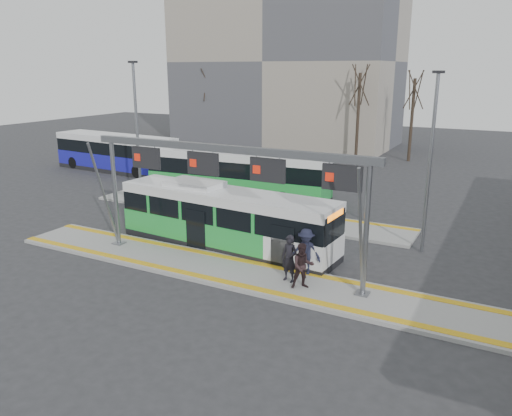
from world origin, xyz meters
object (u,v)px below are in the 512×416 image
Objects in this scene: hero_bus at (225,219)px; passenger_c at (306,252)px; passenger_b at (303,266)px; gantry at (226,171)px; passenger_a at (289,259)px.

hero_bus is 5.05m from passenger_c.
passenger_b is 0.93× the size of passenger_c.
passenger_c reaches higher than passenger_b.
gantry reaches higher than passenger_a.
passenger_a is 0.80m from passenger_b.
gantry is at bearing 137.46° from passenger_b.
gantry is at bearing -172.35° from passenger_a.
hero_bus is 5.78× the size of passenger_c.
passenger_c is at bearing 72.43° from passenger_b.
passenger_c is (-0.42, 1.33, 0.07)m from passenger_b.
gantry reaches higher than hero_bus.
passenger_c is (4.78, -1.58, -0.27)m from hero_bus.
gantry is at bearing -168.32° from passenger_c.
hero_bus reaches higher than passenger_b.
hero_bus is 5.97m from passenger_b.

